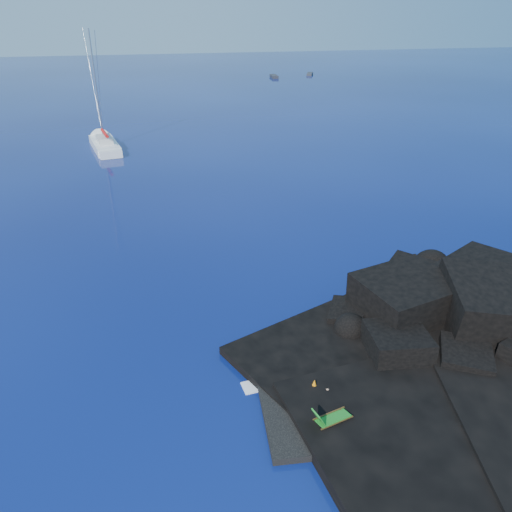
# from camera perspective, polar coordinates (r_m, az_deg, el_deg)

# --- Properties ---
(ground) EXTENTS (400.00, 400.00, 0.00)m
(ground) POSITION_cam_1_polar(r_m,az_deg,el_deg) (23.22, 0.63, -19.17)
(ground) COLOR #040A3B
(ground) RESTS_ON ground
(headland) EXTENTS (24.00, 24.00, 3.60)m
(headland) POSITION_cam_1_polar(r_m,az_deg,el_deg) (30.27, 24.05, -9.42)
(headland) COLOR black
(headland) RESTS_ON ground
(beach) EXTENTS (9.08, 6.86, 0.70)m
(beach) POSITION_cam_1_polar(r_m,az_deg,el_deg) (24.73, 10.92, -16.28)
(beach) COLOR black
(beach) RESTS_ON ground
(surf_foam) EXTENTS (10.00, 8.00, 0.06)m
(surf_foam) POSITION_cam_1_polar(r_m,az_deg,el_deg) (28.04, 8.17, -10.11)
(surf_foam) COLOR white
(surf_foam) RESTS_ON ground
(sailboat) EXTENTS (5.26, 14.12, 14.49)m
(sailboat) POSITION_cam_1_polar(r_m,az_deg,el_deg) (69.59, -16.85, 11.63)
(sailboat) COLOR white
(sailboat) RESTS_ON ground
(deck_chair) EXTENTS (1.85, 1.14, 1.18)m
(deck_chair) POSITION_cam_1_polar(r_m,az_deg,el_deg) (22.75, 8.84, -17.42)
(deck_chair) COLOR #1C7E22
(deck_chair) RESTS_ON beach
(towel) EXTENTS (2.17, 1.30, 0.05)m
(towel) POSITION_cam_1_polar(r_m,az_deg,el_deg) (24.42, 6.99, -15.39)
(towel) COLOR silver
(towel) RESTS_ON beach
(sunbather) EXTENTS (1.98, 0.80, 0.26)m
(sunbather) POSITION_cam_1_polar(r_m,az_deg,el_deg) (24.32, 7.01, -15.11)
(sunbather) COLOR tan
(sunbather) RESTS_ON towel
(marker_cone) EXTENTS (0.50, 0.50, 0.60)m
(marker_cone) POSITION_cam_1_polar(r_m,az_deg,el_deg) (24.48, 6.67, -14.41)
(marker_cone) COLOR orange
(marker_cone) RESTS_ON beach
(distant_boat_a) EXTENTS (1.96, 5.02, 0.65)m
(distant_boat_a) POSITION_cam_1_polar(r_m,az_deg,el_deg) (139.55, 2.07, 19.70)
(distant_boat_a) COLOR #27262B
(distant_boat_a) RESTS_ON ground
(distant_boat_b) EXTENTS (3.10, 4.64, 0.60)m
(distant_boat_b) POSITION_cam_1_polar(r_m,az_deg,el_deg) (145.76, 6.17, 19.87)
(distant_boat_b) COLOR #2A2B2F
(distant_boat_b) RESTS_ON ground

